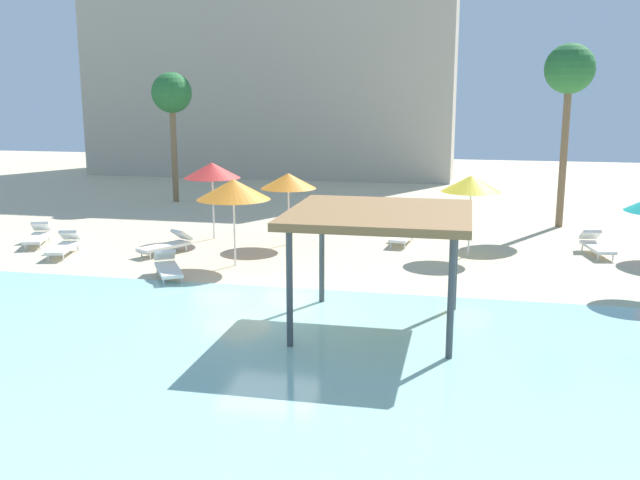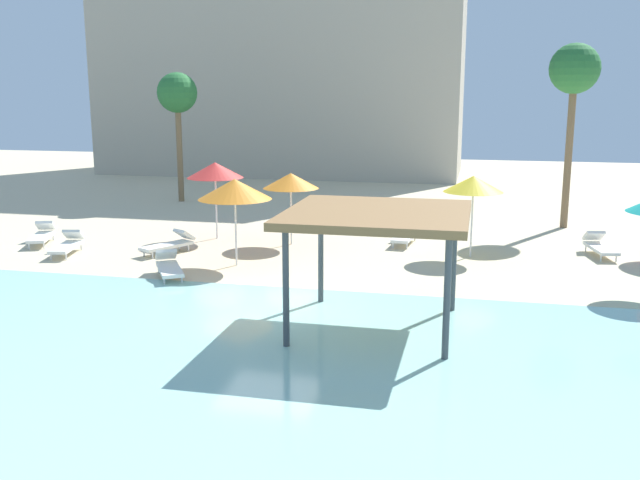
# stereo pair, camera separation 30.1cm
# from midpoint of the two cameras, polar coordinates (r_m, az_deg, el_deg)

# --- Properties ---
(ground_plane) EXTENTS (80.00, 80.00, 0.00)m
(ground_plane) POSITION_cam_midpoint_polar(r_m,az_deg,el_deg) (18.11, -3.61, -5.18)
(ground_plane) COLOR beige
(lagoon_water) EXTENTS (44.00, 13.50, 0.04)m
(lagoon_water) POSITION_cam_midpoint_polar(r_m,az_deg,el_deg) (13.46, -10.02, -11.48)
(lagoon_water) COLOR #99D1C6
(lagoon_water) RESTS_ON ground
(shade_pavilion) EXTENTS (4.00, 4.00, 2.73)m
(shade_pavilion) POSITION_cam_midpoint_polar(r_m,az_deg,el_deg) (15.76, 5.15, 1.73)
(shade_pavilion) COLOR #42474C
(shade_pavilion) RESTS_ON ground
(beach_umbrella_yellow_0) EXTENTS (1.90, 1.90, 2.65)m
(beach_umbrella_yellow_0) POSITION_cam_midpoint_polar(r_m,az_deg,el_deg) (23.29, 12.56, 4.40)
(beach_umbrella_yellow_0) COLOR silver
(beach_umbrella_yellow_0) RESTS_ON ground
(beach_umbrella_red_1) EXTENTS (2.03, 2.03, 2.78)m
(beach_umbrella_red_1) POSITION_cam_midpoint_polar(r_m,az_deg,el_deg) (25.88, -8.08, 5.56)
(beach_umbrella_red_1) COLOR silver
(beach_umbrella_red_1) RESTS_ON ground
(beach_umbrella_orange_2) EXTENTS (1.94, 1.94, 2.51)m
(beach_umbrella_orange_2) POSITION_cam_midpoint_polar(r_m,az_deg,el_deg) (24.67, -2.00, 4.76)
(beach_umbrella_orange_2) COLOR silver
(beach_umbrella_orange_2) RESTS_ON ground
(beach_umbrella_orange_5) EXTENTS (2.25, 2.25, 2.69)m
(beach_umbrella_orange_5) POSITION_cam_midpoint_polar(r_m,az_deg,el_deg) (21.73, -6.45, 4.07)
(beach_umbrella_orange_5) COLOR silver
(beach_umbrella_orange_5) RESTS_ON ground
(lounge_chair_0) EXTENTS (0.99, 1.98, 0.74)m
(lounge_chair_0) POSITION_cam_midpoint_polar(r_m,az_deg,el_deg) (24.89, -19.22, -0.31)
(lounge_chair_0) COLOR white
(lounge_chair_0) RESTS_ON ground
(lounge_chair_1) EXTENTS (1.23, 1.99, 0.74)m
(lounge_chair_1) POSITION_cam_midpoint_polar(r_m,az_deg,el_deg) (26.87, -21.08, 0.42)
(lounge_chair_1) COLOR white
(lounge_chair_1) RESTS_ON ground
(lounge_chair_2) EXTENTS (1.50, 1.93, 0.74)m
(lounge_chair_2) POSITION_cam_midpoint_polar(r_m,az_deg,el_deg) (21.05, -11.63, -2.04)
(lounge_chair_2) COLOR white
(lounge_chair_2) RESTS_ON ground
(lounge_chair_3) EXTENTS (0.95, 1.98, 0.74)m
(lounge_chair_3) POSITION_cam_midpoint_polar(r_m,az_deg,el_deg) (25.09, 21.80, -0.41)
(lounge_chair_3) COLOR white
(lounge_chair_3) RESTS_ON ground
(lounge_chair_4) EXTENTS (1.45, 1.95, 0.74)m
(lounge_chair_4) POSITION_cam_midpoint_polar(r_m,az_deg,el_deg) (24.11, -11.54, -0.25)
(lounge_chair_4) COLOR white
(lounge_chair_4) RESTS_ON ground
(lounge_chair_5) EXTENTS (0.78, 1.95, 0.74)m
(lounge_chair_5) POSITION_cam_midpoint_polar(r_m,az_deg,el_deg) (25.27, 7.20, 0.45)
(lounge_chair_5) COLOR white
(lounge_chair_5) RESTS_ON ground
(palm_tree_0) EXTENTS (1.90, 1.90, 7.06)m
(palm_tree_0) POSITION_cam_midpoint_polar(r_m,az_deg,el_deg) (29.26, 20.00, 12.40)
(palm_tree_0) COLOR brown
(palm_tree_0) RESTS_ON ground
(palm_tree_1) EXTENTS (1.90, 1.90, 6.14)m
(palm_tree_1) POSITION_cam_midpoint_polar(r_m,az_deg,el_deg) (34.96, -11.12, 11.28)
(palm_tree_1) COLOR brown
(palm_tree_1) RESTS_ON ground
(hotel_block_0) EXTENTS (22.85, 8.07, 16.76)m
(hotel_block_0) POSITION_cam_midpoint_polar(r_m,az_deg,el_deg) (47.06, -2.91, 15.65)
(hotel_block_0) COLOR #B2A893
(hotel_block_0) RESTS_ON ground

